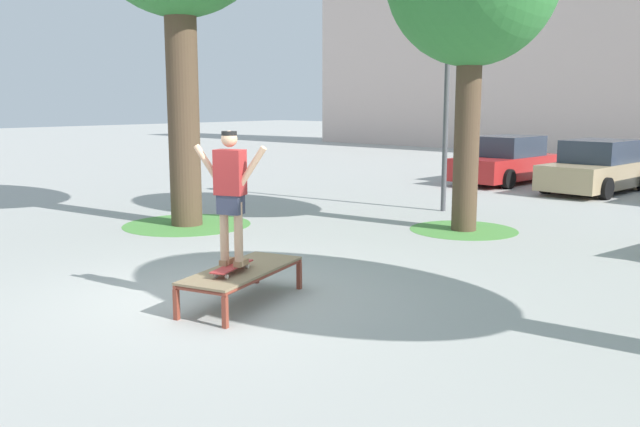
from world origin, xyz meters
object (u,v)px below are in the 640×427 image
Objects in this scene: skate_box at (242,272)px; car_red at (506,161)px; light_post at (448,47)px; car_tan at (597,168)px; skateboard at (232,267)px; skater at (230,189)px.

skate_box is 0.48× the size of car_red.
light_post is (1.55, -6.21, 3.13)m from car_red.
car_red is at bearing 174.28° from car_tan.
skater is at bearing 111.57° from skateboard.
skateboard is 14.34m from car_tan.
skateboard is 0.14× the size of light_post.
skater is 14.36m from car_tan.
light_post is at bearing -76.00° from car_red.
skateboard is 0.99m from skater.
car_red and car_tan have the same top height.
skater is 8.97m from light_post.
light_post is at bearing 104.37° from skateboard.
skate_box is 1.14m from skater.
skate_box is at bearing -75.82° from car_red.
light_post is (-2.15, 8.40, 2.29)m from skater.
car_red is at bearing 104.21° from skateboard.
skateboard is at bearing -87.16° from car_tan.
skater is at bearing -73.74° from skate_box.
light_post reaches higher than skate_box.
car_tan reaches higher than skateboard.
car_tan is (2.99, -0.30, 0.00)m from car_red.
skate_box is 9.11m from light_post.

